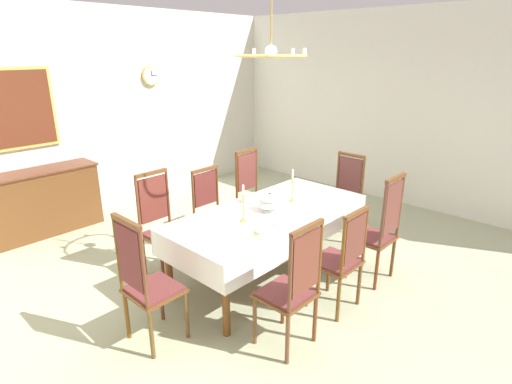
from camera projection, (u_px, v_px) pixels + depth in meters
ground at (278, 280)px, 4.59m from camera, size 6.55×6.93×0.04m
back_wall at (107, 111)px, 6.34m from camera, size 6.55×0.08×3.07m
right_wall at (417, 111)px, 6.37m from camera, size 0.08×6.93×3.07m
dining_table at (269, 217)px, 4.45m from camera, size 2.29×1.04×0.78m
tablecloth at (269, 216)px, 4.45m from camera, size 2.31×1.06×0.28m
chair_south_a at (293, 286)px, 3.36m from camera, size 0.44×0.42×1.17m
chair_north_a at (161, 224)px, 4.56m from camera, size 0.44×0.42×1.18m
chair_south_b at (341, 257)px, 3.90m from camera, size 0.44×0.42×1.07m
chair_north_b at (213, 209)px, 5.09m from camera, size 0.44×0.42×1.06m
chair_south_c at (379, 229)px, 4.39m from camera, size 0.44×0.42×1.23m
chair_north_c at (253, 192)px, 5.59m from camera, size 0.44×0.42×1.17m
chair_head_west at (146, 281)px, 3.41m from camera, size 0.42×0.44×1.20m
chair_head_east at (344, 194)px, 5.57m from camera, size 0.42×0.44×1.12m
soup_tureen at (270, 202)px, 4.40m from camera, size 0.26×0.26×0.21m
candlestick_west at (243, 207)px, 4.10m from camera, size 0.07×0.07×0.39m
candlestick_east at (292, 189)px, 4.65m from camera, size 0.07×0.07×0.38m
bowl_near_left at (249, 199)px, 4.69m from camera, size 0.20×0.20×0.05m
bowl_near_right at (265, 230)px, 3.89m from camera, size 0.18×0.18×0.04m
bowl_far_left at (284, 224)px, 4.04m from camera, size 0.18×0.18×0.04m
spoon_primary at (255, 198)px, 4.80m from camera, size 0.04×0.18×0.01m
spoon_secondary at (255, 235)px, 3.83m from camera, size 0.06×0.17×0.01m
sideboard at (45, 201)px, 5.64m from camera, size 1.44×0.48×0.90m
mounted_clock at (151, 75)px, 6.67m from camera, size 0.31×0.06×0.31m
framed_painting at (18, 109)px, 5.37m from camera, size 0.92×0.05×1.06m
chandelier at (271, 55)px, 3.90m from camera, size 0.70×0.70×0.66m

